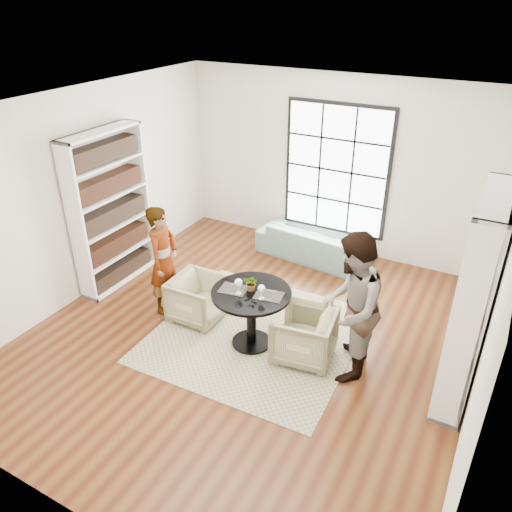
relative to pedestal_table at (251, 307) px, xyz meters
The scene contains 16 objects.
ground 0.60m from the pedestal_table, 122.45° to the left, with size 6.00×6.00×0.00m, color brown.
room_shell 0.96m from the pedestal_table, 97.31° to the left, with size 6.00×6.01×6.00m.
rug 0.61m from the pedestal_table, 100.65° to the left, with size 2.59×2.59×0.01m, color tan.
pedestal_table is the anchor object (origin of this frame).
sofa 2.61m from the pedestal_table, 94.98° to the left, with size 1.91×0.75×0.56m, color #779F92.
armchair_left 0.98m from the pedestal_table, behind, with size 0.69×0.71×0.64m, color tan.
armchair_right 0.75m from the pedestal_table, ahead, with size 0.72×0.74×0.67m, color #B5B481.
person_left 1.51m from the pedestal_table, behind, with size 0.58×0.38×1.59m, color gray.
person_right 1.30m from the pedestal_table, ahead, with size 0.90×0.70×1.84m, color gray.
placemat_left 0.32m from the pedestal_table, 164.81° to the right, with size 0.34×0.26×0.01m, color black.
placemat_right 0.33m from the pedestal_table, ahead, with size 0.34×0.26×0.01m, color black.
cutlery_left 0.33m from the pedestal_table, 164.81° to the right, with size 0.14×0.22×0.01m, color #B8B9BD, non-canonical shape.
cutlery_right 0.33m from the pedestal_table, ahead, with size 0.14×0.22×0.01m, color #B8B9BD, non-canonical shape.
wine_glass_left 0.41m from the pedestal_table, 135.78° to the right, with size 0.10×0.10×0.21m.
wine_glass_right 0.42m from the pedestal_table, 22.93° to the right, with size 0.09×0.09×0.20m.
flower_centerpiece 0.33m from the pedestal_table, 114.61° to the left, with size 0.19×0.16×0.21m, color gray.
Camera 1 is at (2.63, -4.71, 4.15)m, focal length 35.00 mm.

